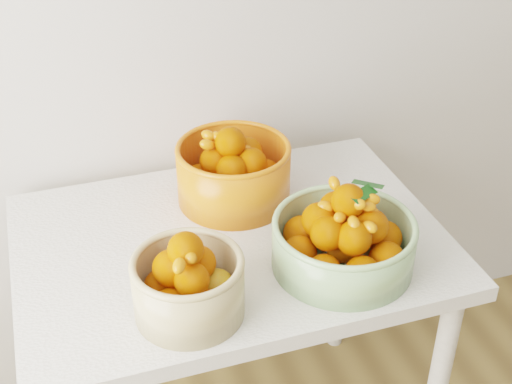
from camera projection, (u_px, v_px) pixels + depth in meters
table at (231, 269)px, 1.73m from camera, size 1.00×0.70×0.75m
bowl_cream at (188, 284)px, 1.43m from camera, size 0.25×0.25×0.20m
bowl_green at (343, 239)px, 1.56m from camera, size 0.39×0.39×0.20m
bowl_orange at (234, 171)px, 1.78m from camera, size 0.36×0.36×0.21m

